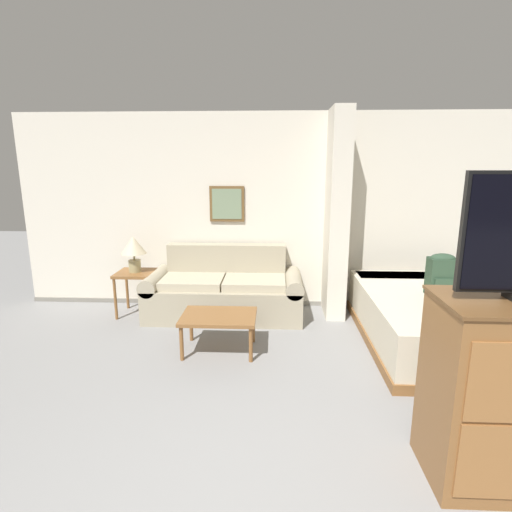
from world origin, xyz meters
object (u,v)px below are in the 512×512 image
(bed, at_px, (441,318))
(backpack, at_px, (441,274))
(coffee_table, at_px, (219,319))
(table_lamp, at_px, (134,248))
(couch, at_px, (225,291))

(bed, distance_m, backpack, 0.51)
(coffee_table, distance_m, bed, 2.44)
(backpack, bearing_deg, table_lamp, 169.13)
(table_lamp, xyz_separation_m, backpack, (3.59, -0.69, -0.11))
(couch, height_order, backpack, backpack)
(coffee_table, xyz_separation_m, table_lamp, (-1.23, 1.02, 0.54))
(table_lamp, relative_size, backpack, 1.01)
(couch, bearing_deg, table_lamp, -179.02)
(couch, xyz_separation_m, backpack, (2.44, -0.71, 0.46))
(couch, distance_m, table_lamp, 1.29)
(bed, xyz_separation_m, backpack, (-0.05, 0.00, 0.50))
(bed, bearing_deg, table_lamp, 169.19)
(bed, bearing_deg, couch, 163.93)
(couch, relative_size, backpack, 4.30)
(couch, relative_size, table_lamp, 4.27)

